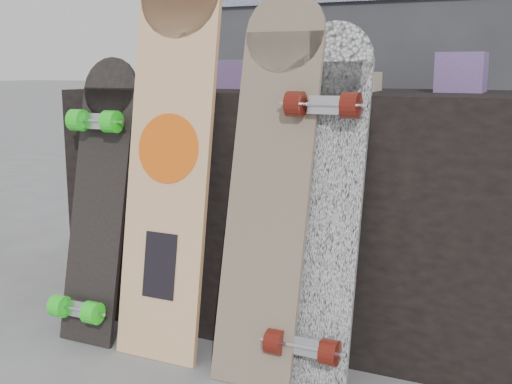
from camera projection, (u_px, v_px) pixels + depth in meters
The scene contains 10 objects.
ground at pixel (248, 382), 1.81m from camera, with size 60.00×60.00×0.00m, color slate.
vendor_table at pixel (312, 209), 2.18m from camera, with size 1.60×0.60×0.80m, color black.
booth at pixel (383, 14), 2.80m from camera, with size 2.40×0.22×2.20m.
merch_box_purple at pixel (232, 74), 2.30m from camera, with size 0.18×0.12×0.10m, color #56366E.
merch_box_small at pixel (462, 72), 1.95m from camera, with size 0.14×0.14×0.12m, color #56366E.
merch_box_flat at pixel (345, 81), 2.08m from camera, with size 0.22×0.10×0.06m, color #D1B78C.
longboard_geisha at pixel (170, 143), 1.93m from camera, with size 0.28×0.24×1.23m.
longboard_celtic at pixel (271, 174), 1.80m from camera, with size 0.24×0.28×1.09m.
longboard_cascadia at pixel (320, 201), 1.76m from camera, with size 0.23×0.28×1.00m.
skateboard_dark at pixel (97, 197), 2.06m from camera, with size 0.20×0.28×0.91m.
Camera 1 is at (0.74, -1.51, 0.88)m, focal length 45.00 mm.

